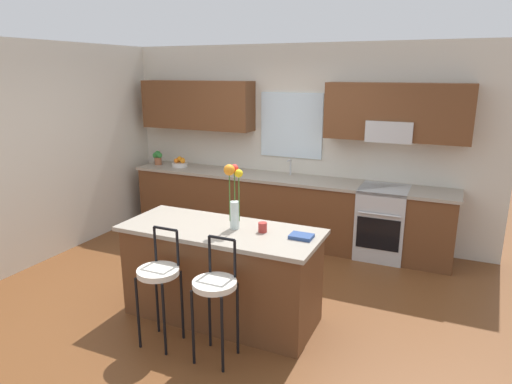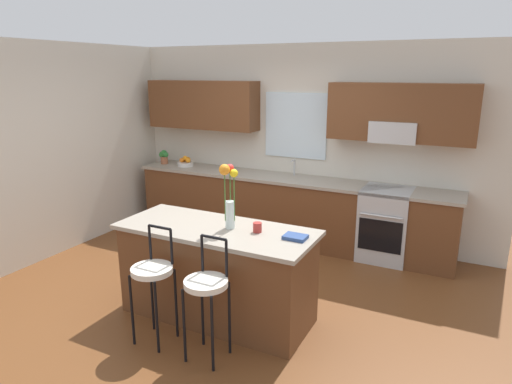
{
  "view_description": "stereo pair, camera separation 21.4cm",
  "coord_description": "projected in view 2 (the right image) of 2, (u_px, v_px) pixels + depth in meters",
  "views": [
    {
      "loc": [
        2.14,
        -3.97,
        2.34
      ],
      "look_at": [
        0.11,
        0.55,
        1.0
      ],
      "focal_mm": 31.56,
      "sensor_mm": 36.0,
      "label": 1
    },
    {
      "loc": [
        2.33,
        -3.88,
        2.34
      ],
      "look_at": [
        0.11,
        0.55,
        1.0
      ],
      "focal_mm": 31.56,
      "sensor_mm": 36.0,
      "label": 2
    }
  ],
  "objects": [
    {
      "name": "ground_plane",
      "position": [
        225.0,
        290.0,
        4.97
      ],
      "size": [
        14.0,
        14.0,
        0.0
      ],
      "primitive_type": "plane",
      "color": "brown"
    },
    {
      "name": "wall_left",
      "position": [
        69.0,
        148.0,
        5.99
      ],
      "size": [
        0.12,
        4.6,
        2.7
      ],
      "primitive_type": "cube",
      "color": "beige",
      "rests_on": "ground"
    },
    {
      "name": "back_wall_assembly",
      "position": [
        297.0,
        132.0,
        6.28
      ],
      "size": [
        5.6,
        0.5,
        2.7
      ],
      "color": "beige",
      "rests_on": "ground"
    },
    {
      "name": "counter_run",
      "position": [
        286.0,
        209.0,
        6.32
      ],
      "size": [
        4.56,
        0.64,
        0.92
      ],
      "color": "brown",
      "rests_on": "ground"
    },
    {
      "name": "sink_faucet",
      "position": [
        294.0,
        166.0,
        6.26
      ],
      "size": [
        0.02,
        0.13,
        0.23
      ],
      "color": "#B7BABC",
      "rests_on": "counter_run"
    },
    {
      "name": "oven_range",
      "position": [
        385.0,
        224.0,
        5.7
      ],
      "size": [
        0.6,
        0.64,
        0.92
      ],
      "color": "#B7BABC",
      "rests_on": "ground"
    },
    {
      "name": "kitchen_island",
      "position": [
        217.0,
        272.0,
        4.33
      ],
      "size": [
        1.9,
        0.78,
        0.92
      ],
      "color": "brown",
      "rests_on": "ground"
    },
    {
      "name": "bar_stool_near",
      "position": [
        153.0,
        275.0,
        3.88
      ],
      "size": [
        0.36,
        0.36,
        1.04
      ],
      "color": "black",
      "rests_on": "ground"
    },
    {
      "name": "bar_stool_middle",
      "position": [
        207.0,
        288.0,
        3.65
      ],
      "size": [
        0.36,
        0.36,
        1.04
      ],
      "color": "black",
      "rests_on": "ground"
    },
    {
      "name": "flower_vase",
      "position": [
        229.0,
        194.0,
        4.11
      ],
      "size": [
        0.16,
        0.16,
        0.61
      ],
      "color": "silver",
      "rests_on": "kitchen_island"
    },
    {
      "name": "mug_ceramic",
      "position": [
        257.0,
        227.0,
        4.08
      ],
      "size": [
        0.08,
        0.08,
        0.09
      ],
      "primitive_type": "cylinder",
      "color": "#A52D28",
      "rests_on": "kitchen_island"
    },
    {
      "name": "cookbook",
      "position": [
        295.0,
        237.0,
        3.93
      ],
      "size": [
        0.2,
        0.15,
        0.03
      ],
      "primitive_type": "cube",
      "color": "navy",
      "rests_on": "kitchen_island"
    },
    {
      "name": "fruit_bowl_oranges",
      "position": [
        186.0,
        162.0,
        6.92
      ],
      "size": [
        0.24,
        0.24,
        0.16
      ],
      "color": "silver",
      "rests_on": "counter_run"
    },
    {
      "name": "potted_plant_small",
      "position": [
        164.0,
        156.0,
        7.08
      ],
      "size": [
        0.18,
        0.12,
        0.22
      ],
      "color": "#9E5B3D",
      "rests_on": "counter_run"
    }
  ]
}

